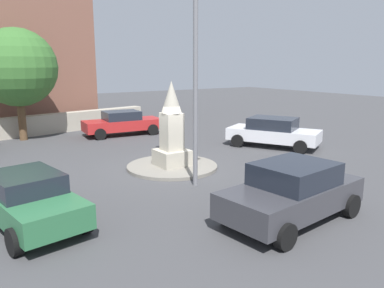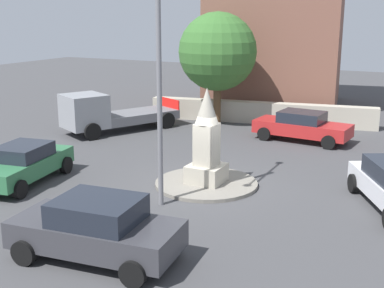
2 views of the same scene
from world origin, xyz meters
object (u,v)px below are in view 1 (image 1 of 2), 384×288
car_dark_grey_approaching (292,192)px  corner_building (11,37)px  car_white_far_side (273,132)px  tree_near_wall (17,68)px  monument (172,130)px  streetlamp (196,47)px  car_green_near_island (27,198)px  car_red_parked_right (122,123)px

car_dark_grey_approaching → corner_building: 23.80m
corner_building → car_white_far_side: bearing=-150.2°
corner_building → tree_near_wall: (-7.25, 0.98, -2.01)m
monument → car_dark_grey_approaching: size_ratio=0.77×
monument → corner_building: corner_building is taller
car_dark_grey_approaching → corner_building: (23.06, 2.90, 5.11)m
streetlamp → car_green_near_island: 6.73m
car_red_parked_right → car_dark_grey_approaching: size_ratio=1.05×
monument → tree_near_wall: bearing=22.2°
monument → streetlamp: bearing=168.7°
car_green_near_island → car_dark_grey_approaching: bearing=-121.1°
corner_building → monument: bearing=-170.1°
monument → tree_near_wall: 10.56m
streetlamp → car_dark_grey_approaching: 5.49m
monument → car_green_near_island: (-2.71, 5.94, -0.82)m
car_dark_grey_approaching → car_red_parked_right: bearing=-5.1°
car_red_parked_right → tree_near_wall: (1.64, 5.16, 3.18)m
car_white_far_side → car_red_parked_right: car_white_far_side is taller
streetlamp → car_white_far_side: size_ratio=1.58×
car_green_near_island → corner_building: 20.39m
car_red_parked_right → corner_building: size_ratio=0.39×
monument → car_green_near_island: bearing=114.5°
car_red_parked_right → streetlamp: bearing=170.4°
monument → car_dark_grey_approaching: (-6.28, 0.01, -0.74)m
monument → streetlamp: 3.92m
car_green_near_island → tree_near_wall: bearing=-9.5°
car_dark_grey_approaching → monument: bearing=-0.1°
monument → car_white_far_side: size_ratio=0.70×
car_red_parked_right → tree_near_wall: 6.28m
streetlamp → car_dark_grey_approaching: bearing=-173.3°
streetlamp → car_dark_grey_approaching: streetlamp is taller
monument → car_red_parked_right: bearing=-9.1°
car_green_near_island → car_dark_grey_approaching: car_dark_grey_approaching is taller
car_dark_grey_approaching → tree_near_wall: size_ratio=0.73×
car_dark_grey_approaching → tree_near_wall: (15.81, 3.88, 3.11)m
car_white_far_side → streetlamp: bearing=114.1°
corner_building → tree_near_wall: size_ratio=1.97×
car_green_near_island → monument: bearing=-65.5°
tree_near_wall → monument: bearing=-157.8°
streetlamp → tree_near_wall: size_ratio=1.26×
car_green_near_island → tree_near_wall: (12.24, -2.05, 3.19)m
car_red_parked_right → tree_near_wall: tree_near_wall is taller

